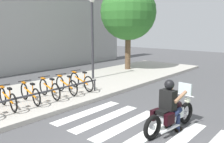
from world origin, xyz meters
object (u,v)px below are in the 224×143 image
(rider, at_px, (170,102))
(bicycle_5, at_px, (81,81))
(bicycle_1, at_px, (8,98))
(street_lamp, at_px, (92,31))
(motorcycle, at_px, (171,114))
(bike_rack, at_px, (49,92))
(bicycle_4, at_px, (66,85))
(bicycle_3, at_px, (49,89))
(bicycle_2, at_px, (30,93))
(tree_near_rack, at_px, (128,13))

(rider, xyz_separation_m, bicycle_5, (1.12, 4.69, -0.31))
(bicycle_1, relative_size, street_lamp, 0.37)
(motorcycle, distance_m, bike_rack, 4.26)
(rider, bearing_deg, bicycle_1, 114.13)
(bicycle_4, bearing_deg, street_lamp, 24.15)
(rider, distance_m, street_lamp, 6.90)
(rider, height_order, bicycle_5, rider)
(bicycle_3, xyz_separation_m, bicycle_4, (0.81, 0.00, -0.01))
(motorcycle, xyz_separation_m, bicycle_5, (1.05, 4.70, 0.05))
(bicycle_2, relative_size, bike_rack, 0.35)
(motorcycle, relative_size, bicycle_5, 1.29)
(bicycle_1, bearing_deg, bike_rack, -24.64)
(rider, height_order, street_lamp, street_lamp)
(bicycle_1, xyz_separation_m, bike_rack, (1.21, -0.55, 0.08))
(motorcycle, height_order, bicycle_2, motorcycle)
(bicycle_5, xyz_separation_m, street_lamp, (1.95, 1.24, 2.06))
(bicycle_3, relative_size, tree_near_rack, 0.30)
(bike_rack, relative_size, tree_near_rack, 0.86)
(bicycle_2, relative_size, tree_near_rack, 0.30)
(rider, xyz_separation_m, tree_near_rack, (6.62, 6.33, 2.84))
(bicycle_1, xyz_separation_m, bicycle_5, (3.23, -0.00, 0.02))
(bicycle_3, bearing_deg, bicycle_5, -0.00)
(bicycle_5, bearing_deg, bicycle_3, 180.00)
(bicycle_5, bearing_deg, tree_near_rack, 16.61)
(bicycle_3, distance_m, tree_near_rack, 7.95)
(bicycle_2, xyz_separation_m, bicycle_5, (2.42, -0.00, 0.02))
(bicycle_2, xyz_separation_m, tree_near_rack, (7.91, 1.64, 3.18))
(rider, xyz_separation_m, street_lamp, (3.08, 5.93, 1.75))
(bicycle_4, bearing_deg, bike_rack, -155.39)
(bike_rack, height_order, tree_near_rack, tree_near_rack)
(motorcycle, relative_size, bicycle_3, 1.36)
(bicycle_2, bearing_deg, tree_near_rack, 11.69)
(bicycle_4, height_order, street_lamp, street_lamp)
(bicycle_4, bearing_deg, bicycle_5, -0.04)
(bike_rack, relative_size, street_lamp, 1.09)
(motorcycle, height_order, bicycle_4, motorcycle)
(bicycle_3, height_order, bicycle_4, bicycle_3)
(street_lamp, distance_m, tree_near_rack, 3.72)
(bicycle_2, bearing_deg, motorcycle, -73.75)
(motorcycle, distance_m, bicycle_1, 5.18)
(bicycle_4, height_order, bicycle_5, bicycle_5)
(rider, distance_m, bicycle_4, 4.71)
(bicycle_2, distance_m, bicycle_3, 0.81)
(rider, bearing_deg, street_lamp, 62.57)
(bicycle_2, distance_m, bike_rack, 0.69)
(rider, bearing_deg, bicycle_2, 105.43)
(bicycle_3, relative_size, bike_rack, 0.35)
(street_lamp, bearing_deg, rider, -117.43)
(street_lamp, bearing_deg, bicycle_2, -164.20)
(tree_near_rack, bearing_deg, bicycle_2, -168.31)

